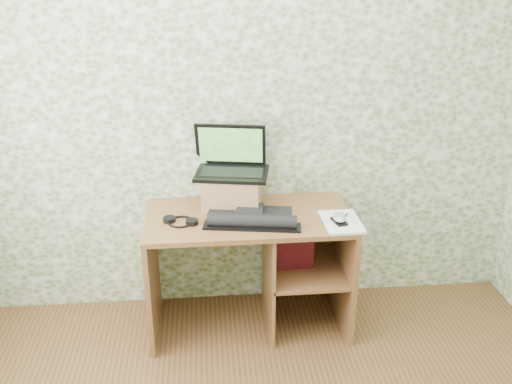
{
  "coord_description": "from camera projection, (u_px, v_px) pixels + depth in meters",
  "views": [
    {
      "loc": [
        -0.24,
        -1.56,
        2.19
      ],
      "look_at": [
        0.04,
        1.39,
        0.92
      ],
      "focal_mm": 40.0,
      "sensor_mm": 36.0,
      "label": 1
    }
  ],
  "objects": [
    {
      "name": "riser",
      "position": [
        232.0,
        191.0,
        3.42
      ],
      "size": [
        0.38,
        0.34,
        0.2
      ],
      "primitive_type": "cube",
      "rotation": [
        0.0,
        0.0,
        -0.19
      ],
      "color": "#A17648",
      "rests_on": "desk"
    },
    {
      "name": "desk",
      "position": [
        261.0,
        253.0,
        3.47
      ],
      "size": [
        1.2,
        0.6,
        0.75
      ],
      "color": "brown",
      "rests_on": "floor"
    },
    {
      "name": "wall_back",
      "position": [
        244.0,
        110.0,
        3.4
      ],
      "size": [
        3.5,
        0.0,
        3.5
      ],
      "primitive_type": "plane",
      "rotation": [
        1.57,
        0.0,
        0.0
      ],
      "color": "white",
      "rests_on": "ground"
    },
    {
      "name": "pen",
      "position": [
        344.0,
        218.0,
        3.26
      ],
      "size": [
        0.07,
        0.12,
        0.01
      ],
      "primitive_type": "cylinder",
      "rotation": [
        1.57,
        0.0,
        -0.52
      ],
      "color": "black",
      "rests_on": "notepad"
    },
    {
      "name": "notepad",
      "position": [
        341.0,
        222.0,
        3.24
      ],
      "size": [
        0.22,
        0.31,
        0.01
      ],
      "primitive_type": "cube",
      "rotation": [
        0.0,
        0.0,
        0.02
      ],
      "color": "white",
      "rests_on": "desk"
    },
    {
      "name": "headphones",
      "position": [
        181.0,
        221.0,
        3.24
      ],
      "size": [
        0.2,
        0.19,
        0.03
      ],
      "rotation": [
        0.0,
        0.0,
        -0.33
      ],
      "color": "black",
      "rests_on": "desk"
    },
    {
      "name": "laptop",
      "position": [
        231.0,
        162.0,
        3.39
      ],
      "size": [
        0.47,
        0.37,
        0.28
      ],
      "rotation": [
        0.0,
        0.0,
        -0.19
      ],
      "color": "black",
      "rests_on": "riser"
    },
    {
      "name": "mouse",
      "position": [
        339.0,
        219.0,
        3.21
      ],
      "size": [
        0.1,
        0.13,
        0.04
      ],
      "primitive_type": "ellipsoid",
      "rotation": [
        0.0,
        0.0,
        0.24
      ],
      "color": "silver",
      "rests_on": "notepad"
    },
    {
      "name": "keyboard",
      "position": [
        251.0,
        217.0,
        3.25
      ],
      "size": [
        0.56,
        0.36,
        0.08
      ],
      "rotation": [
        0.0,
        0.0,
        -0.17
      ],
      "color": "black",
      "rests_on": "desk"
    },
    {
      "name": "red_box",
      "position": [
        295.0,
        247.0,
        3.45
      ],
      "size": [
        0.23,
        0.08,
        0.27
      ],
      "primitive_type": "cube",
      "rotation": [
        0.0,
        0.0,
        0.04
      ],
      "color": "maroon",
      "rests_on": "desk"
    }
  ]
}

